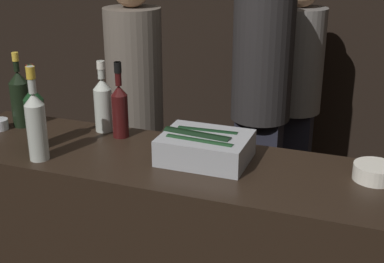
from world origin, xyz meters
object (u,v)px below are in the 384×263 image
white_wine_bottle (103,102)px  person_blond_tee (135,100)px  rose_wine_bottle (36,123)px  person_in_hoodie (261,92)px  person_grey_polo (295,87)px  ice_bin_with_bottles (204,146)px  red_wine_bottle_burgundy (35,116)px  champagne_bottle (20,97)px  red_wine_bottle_black_foil (120,108)px  bowl_white (375,172)px

white_wine_bottle → person_blond_tee: person_blond_tee is taller
rose_wine_bottle → person_in_hoodie: person_in_hoodie is taller
person_blond_tee → person_grey_polo: 1.14m
ice_bin_with_bottles → red_wine_bottle_burgundy: bearing=-170.6°
rose_wine_bottle → red_wine_bottle_burgundy: (-0.08, 0.10, -0.01)m
ice_bin_with_bottles → red_wine_bottle_burgundy: red_wine_bottle_burgundy is taller
white_wine_bottle → person_grey_polo: (0.60, 1.57, -0.29)m
red_wine_bottle_burgundy → person_grey_polo: person_grey_polo is taller
white_wine_bottle → person_grey_polo: person_grey_polo is taller
rose_wine_bottle → champagne_bottle: (-0.30, 0.30, -0.02)m
white_wine_bottle → red_wine_bottle_burgundy: size_ratio=0.91×
ice_bin_with_bottles → person_blond_tee: (-0.77, 0.95, -0.18)m
red_wine_bottle_black_foil → person_in_hoodie: person_in_hoodie is taller
red_wine_bottle_black_foil → person_blond_tee: bearing=112.3°
red_wine_bottle_black_foil → person_in_hoodie: bearing=73.3°
bowl_white → red_wine_bottle_burgundy: bearing=-173.0°
red_wine_bottle_burgundy → champagne_bottle: bearing=138.5°
white_wine_bottle → person_grey_polo: 1.70m
red_wine_bottle_black_foil → person_grey_polo: 1.71m
red_wine_bottle_black_foil → red_wine_bottle_burgundy: bearing=-139.6°
red_wine_bottle_burgundy → ice_bin_with_bottles: bearing=9.4°
bowl_white → person_blond_tee: size_ratio=0.09×
champagne_bottle → person_in_hoodie: size_ratio=0.19×
bowl_white → person_grey_polo: size_ratio=0.09×
bowl_white → person_grey_polo: person_grey_polo is taller
person_in_hoodie → white_wine_bottle: bearing=103.4°
red_wine_bottle_burgundy → person_in_hoodie: 1.56m
bowl_white → red_wine_bottle_black_foil: (-1.07, 0.07, 0.10)m
white_wine_bottle → person_grey_polo: size_ratio=0.19×
ice_bin_with_bottles → red_wine_bottle_black_foil: (-0.43, 0.11, 0.07)m
rose_wine_bottle → white_wine_bottle: bearing=77.2°
red_wine_bottle_black_foil → person_grey_polo: person_grey_polo is taller
champagne_bottle → bowl_white: bearing=-1.2°
red_wine_bottle_burgundy → rose_wine_bottle: bearing=-52.0°
ice_bin_with_bottles → person_in_hoodie: person_in_hoodie is taller
ice_bin_with_bottles → red_wine_bottle_black_foil: size_ratio=1.03×
white_wine_bottle → ice_bin_with_bottles: bearing=-16.3°
white_wine_bottle → person_blond_tee: (-0.24, 0.79, -0.25)m
champagne_bottle → red_wine_bottle_black_foil: size_ratio=1.03×
red_wine_bottle_black_foil → rose_wine_bottle: bearing=-119.8°
ice_bin_with_bottles → person_in_hoodie: (-0.07, 1.29, -0.15)m
person_in_hoodie → person_grey_polo: size_ratio=1.07×
ice_bin_with_bottles → person_grey_polo: bearing=87.8°
champagne_bottle → white_wine_bottle: 0.39m
bowl_white → person_blond_tee: (-1.41, 0.90, -0.15)m
rose_wine_bottle → red_wine_bottle_burgundy: bearing=128.0°
bowl_white → person_in_hoodie: 1.44m
person_grey_polo → champagne_bottle: bearing=142.8°
white_wine_bottle → bowl_white: bearing=-5.2°
champagne_bottle → red_wine_bottle_black_foil: 0.49m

